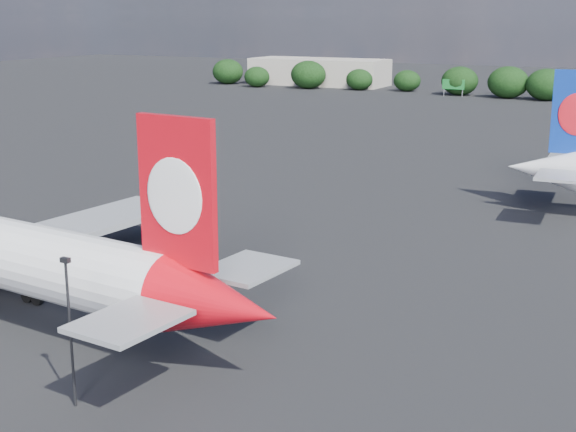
% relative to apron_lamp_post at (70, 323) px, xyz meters
% --- Properties ---
extents(ground, '(500.00, 500.00, 0.00)m').
position_rel_apron_lamp_post_xyz_m(ground, '(-10.90, 64.77, -5.06)').
color(ground, black).
rests_on(ground, ground).
extents(apron_lamp_post, '(0.55, 0.30, 8.87)m').
position_rel_apron_lamp_post_xyz_m(apron_lamp_post, '(0.00, 0.00, 0.00)').
color(apron_lamp_post, black).
rests_on(apron_lamp_post, ground).
extents(terminal_building, '(42.00, 16.00, 8.00)m').
position_rel_apron_lamp_post_xyz_m(terminal_building, '(-75.90, 196.77, -1.06)').
color(terminal_building, '#9D9488').
rests_on(terminal_building, ground).
extents(highway_sign, '(6.00, 0.30, 4.50)m').
position_rel_apron_lamp_post_xyz_m(highway_sign, '(-28.90, 180.77, -1.93)').
color(highway_sign, '#156B27').
rests_on(highway_sign, ground).
extents(billboard_yellow, '(5.00, 0.30, 5.50)m').
position_rel_apron_lamp_post_xyz_m(billboard_yellow, '(1.10, 186.77, -1.19)').
color(billboard_yellow, yellow).
rests_on(billboard_yellow, ground).
extents(horizon_treeline, '(205.88, 15.19, 8.76)m').
position_rel_apron_lamp_post_xyz_m(horizon_treeline, '(-0.78, 183.90, -1.21)').
color(horizon_treeline, black).
rests_on(horizon_treeline, ground).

